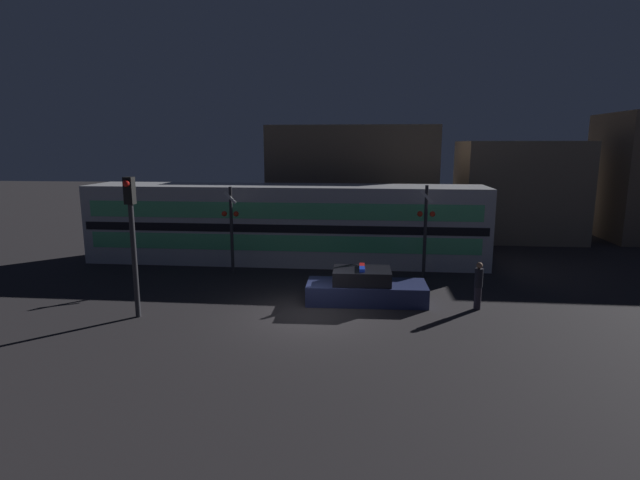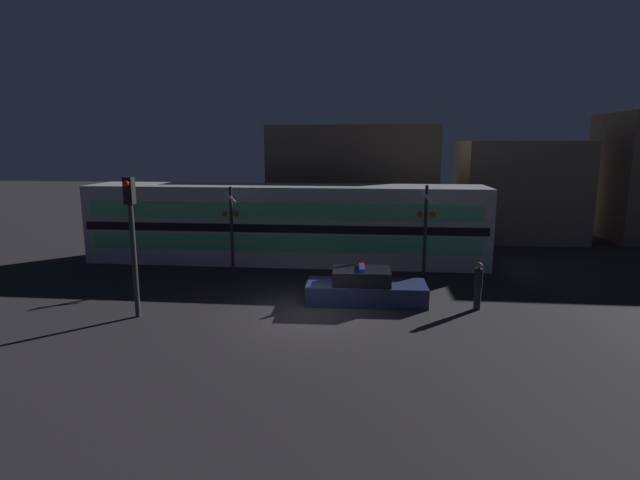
# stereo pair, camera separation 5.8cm
# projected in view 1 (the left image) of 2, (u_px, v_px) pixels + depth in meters

# --- Properties ---
(ground_plane) EXTENTS (120.00, 120.00, 0.00)m
(ground_plane) POSITION_uv_depth(u_px,v_px,m) (309.00, 316.00, 17.41)
(ground_plane) COLOR #262326
(train) EXTENTS (19.85, 3.06, 3.89)m
(train) POSITION_uv_depth(u_px,v_px,m) (285.00, 224.00, 25.20)
(train) COLOR silver
(train) RESTS_ON ground_plane
(police_car) EXTENTS (4.54, 1.85, 1.40)m
(police_car) POSITION_uv_depth(u_px,v_px,m) (365.00, 288.00, 18.87)
(police_car) COLOR navy
(police_car) RESTS_ON ground_plane
(pedestrian) EXTENTS (0.29, 0.29, 1.75)m
(pedestrian) POSITION_uv_depth(u_px,v_px,m) (478.00, 285.00, 17.94)
(pedestrian) COLOR #2D2833
(pedestrian) RESTS_ON ground_plane
(crossing_signal_near) EXTENTS (0.78, 0.34, 4.15)m
(crossing_signal_near) POSITION_uv_depth(u_px,v_px,m) (425.00, 227.00, 21.95)
(crossing_signal_near) COLOR #2D2D33
(crossing_signal_near) RESTS_ON ground_plane
(crossing_signal_far) EXTENTS (0.78, 0.34, 4.02)m
(crossing_signal_far) POSITION_uv_depth(u_px,v_px,m) (231.00, 226.00, 22.68)
(crossing_signal_far) COLOR #2D2D33
(crossing_signal_far) RESTS_ON ground_plane
(traffic_light_corner) EXTENTS (0.30, 0.46, 4.83)m
(traffic_light_corner) POSITION_uv_depth(u_px,v_px,m) (132.00, 231.00, 16.73)
(traffic_light_corner) COLOR #2D2D33
(traffic_light_corner) RESTS_ON ground_plane
(building_left) EXTENTS (10.10, 5.23, 6.99)m
(building_left) POSITION_uv_depth(u_px,v_px,m) (352.00, 183.00, 31.30)
(building_left) COLOR brown
(building_left) RESTS_ON ground_plane
(building_center) EXTENTS (7.11, 5.67, 6.08)m
(building_center) POSITION_uv_depth(u_px,v_px,m) (517.00, 190.00, 31.51)
(building_center) COLOR #726656
(building_center) RESTS_ON ground_plane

